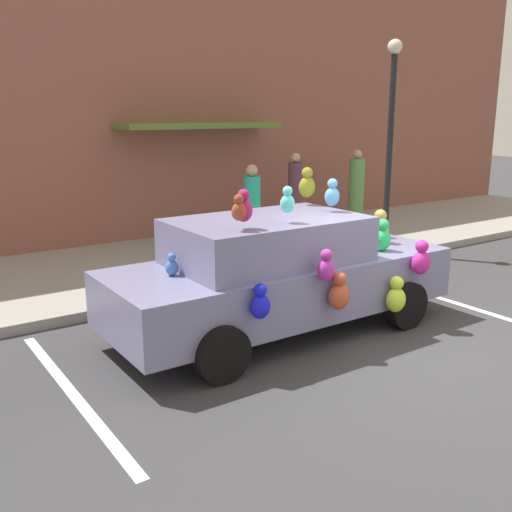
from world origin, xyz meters
TOP-DOWN VIEW (x-y plane):
  - ground_plane at (0.00, 0.00)m, footprint 60.00×60.00m
  - sidewalk at (0.00, 5.00)m, footprint 24.00×4.00m
  - storefront_building at (0.01, 7.14)m, footprint 24.00×1.25m
  - parking_stripe_front at (1.93, 1.00)m, footprint 0.12×3.60m
  - parking_stripe_rear at (-3.81, 1.00)m, footprint 0.12×3.60m
  - plush_covered_car at (-0.99, 1.20)m, footprint 4.63×2.02m
  - teddy_bear_on_sidewalk at (1.31, 3.95)m, footprint 0.33×0.28m
  - street_lamp_post at (3.39, 3.50)m, footprint 0.28×0.28m
  - pedestrian_near_shopfront at (4.45, 5.48)m, footprint 0.37×0.37m
  - pedestrian_walking_past at (2.69, 5.59)m, footprint 0.32×0.32m
  - pedestrian_by_lamp at (1.11, 4.97)m, footprint 0.34×0.34m

SIDE VIEW (x-z plane):
  - ground_plane at x=0.00m, z-range 0.00..0.00m
  - parking_stripe_front at x=1.93m, z-range 0.00..0.01m
  - parking_stripe_rear at x=-3.81m, z-range 0.00..0.01m
  - sidewalk at x=0.00m, z-range 0.00..0.15m
  - teddy_bear_on_sidewalk at x=1.31m, z-range 0.13..0.76m
  - plush_covered_car at x=-0.99m, z-range -0.24..1.84m
  - pedestrian_by_lamp at x=1.11m, z-range 0.09..1.77m
  - pedestrian_near_shopfront at x=4.45m, z-range 0.08..1.90m
  - pedestrian_walking_past at x=2.69m, z-range 0.09..1.90m
  - street_lamp_post at x=3.39m, z-range 0.59..4.61m
  - storefront_building at x=0.01m, z-range -0.01..6.39m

